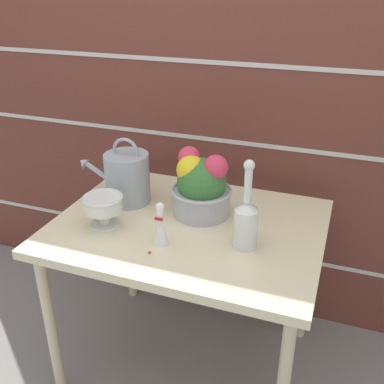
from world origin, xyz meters
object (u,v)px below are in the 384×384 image
figurine_vase (161,227)px  flower_planter (201,186)px  watering_can (127,177)px  glass_decanter (246,220)px  crystal_pedestal_bowl (103,206)px

figurine_vase → flower_planter: bearing=77.5°
watering_can → glass_decanter: (0.57, -0.18, -0.00)m
watering_can → crystal_pedestal_bowl: size_ratio=2.13×
crystal_pedestal_bowl → flower_planter: flower_planter is taller
watering_can → glass_decanter: size_ratio=0.99×
flower_planter → figurine_vase: (-0.06, -0.27, -0.05)m
glass_decanter → figurine_vase: size_ratio=2.00×
glass_decanter → figurine_vase: bearing=-163.3°
glass_decanter → figurine_vase: glass_decanter is taller
crystal_pedestal_bowl → flower_planter: bearing=35.5°
crystal_pedestal_bowl → figurine_vase: size_ratio=0.93×
flower_planter → watering_can: bearing=-179.7°
watering_can → crystal_pedestal_bowl: 0.23m
crystal_pedestal_bowl → figurine_vase: 0.26m
crystal_pedestal_bowl → watering_can: bearing=93.8°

